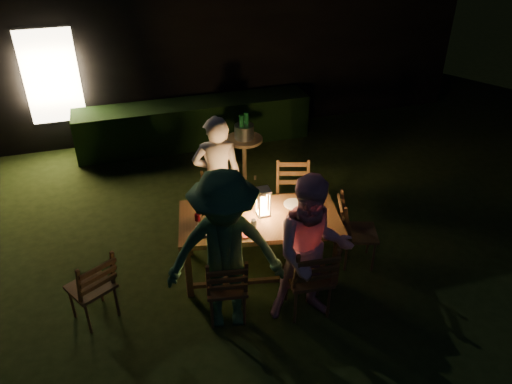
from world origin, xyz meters
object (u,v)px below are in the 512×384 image
object	(u,v)px
chair_spare	(94,298)
lantern	(263,203)
chair_end	(357,243)
bottle_bucket_a	(242,130)
chair_far_left	(219,218)
ice_bucket	(244,132)
bottle_bucket_b	(246,127)
chair_near_left	(227,297)
person_house_side	(217,178)
chair_far_right	(292,211)
chair_near_right	(308,289)
person_opp_right	(312,251)
person_opp_left	(225,253)
dining_table	(259,222)
bottle_table	(238,209)
side_table	(244,143)

from	to	relation	value
chair_spare	lantern	distance (m)	2.15
chair_end	bottle_bucket_a	size ratio (longest dim) A/B	3.06
chair_far_left	lantern	world-z (taller)	lantern
chair_far_left	ice_bucket	size ratio (longest dim) A/B	3.14
lantern	bottle_bucket_b	world-z (taller)	lantern
chair_near_left	person_house_side	world-z (taller)	person_house_side
chair_far_right	chair_near_right	bearing A→B (deg)	92.58
chair_near_right	person_opp_right	world-z (taller)	person_opp_right
chair_far_left	chair_far_right	size ratio (longest dim) A/B	0.93
chair_far_left	ice_bucket	bearing A→B (deg)	-111.30
person_opp_right	person_opp_left	size ratio (longest dim) A/B	0.94
chair_far_left	ice_bucket	xyz separation A→B (m)	(0.72, 1.31, 0.60)
dining_table	chair_far_left	distance (m)	0.99
bottle_table	person_house_side	bearing A→B (deg)	93.45
person_opp_right	lantern	world-z (taller)	person_opp_right
chair_far_left	lantern	bearing A→B (deg)	122.26
person_opp_right	side_table	world-z (taller)	person_opp_right
chair_spare	side_table	bearing A→B (deg)	15.46
lantern	person_opp_left	bearing A→B (deg)	-130.14
person_house_side	chair_end	bearing A→B (deg)	154.06
dining_table	bottle_bucket_b	world-z (taller)	bottle_bucket_b
bottle_bucket_b	bottle_bucket_a	bearing A→B (deg)	-141.34
person_opp_right	bottle_bucket_a	distance (m)	2.99
chair_near_left	ice_bucket	distance (m)	3.05
person_opp_right	bottle_table	size ratio (longest dim) A/B	6.28
chair_near_right	chair_near_left	bearing A→B (deg)	174.46
chair_near_right	side_table	world-z (taller)	chair_near_right
person_opp_right	chair_spare	bearing A→B (deg)	174.99
chair_spare	person_house_side	bearing A→B (deg)	4.80
side_table	ice_bucket	world-z (taller)	ice_bucket
person_opp_left	lantern	bearing A→B (deg)	60.11
person_opp_right	chair_near_right	bearing A→B (deg)	87.58
chair_near_left	chair_far_left	distance (m)	1.54
bottle_table	ice_bucket	world-z (taller)	bottle_table
side_table	ice_bucket	xyz separation A→B (m)	(0.00, -0.00, 0.20)
dining_table	bottle_bucket_a	size ratio (longest dim) A/B	6.31
lantern	bottle_table	world-z (taller)	lantern
chair_near_left	person_opp_right	world-z (taller)	person_opp_right
chair_end	chair_spare	size ratio (longest dim) A/B	1.02
dining_table	side_table	xyz separation A→B (m)	(0.42, 2.14, -0.03)
chair_far_left	person_opp_left	size ratio (longest dim) A/B	0.50
chair_near_right	ice_bucket	bearing A→B (deg)	92.71
chair_near_left	bottle_bucket_a	distance (m)	3.01
chair_near_right	side_table	size ratio (longest dim) A/B	1.35
chair_far_left	lantern	size ratio (longest dim) A/B	2.69
chair_far_right	person_house_side	size ratio (longest dim) A/B	0.58
dining_table	person_opp_left	xyz separation A→B (m)	(-0.59, -0.73, 0.23)
person_opp_left	ice_bucket	bearing A→B (deg)	80.95
person_opp_right	bottle_table	xyz separation A→B (m)	(-0.54, 0.93, 0.04)
chair_far_right	bottle_table	world-z (taller)	bottle_table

